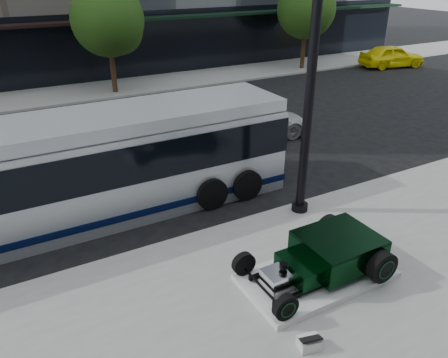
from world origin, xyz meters
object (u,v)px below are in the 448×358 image
hot_rod (330,253)px  white_sedan (251,121)px  transit_bus (78,170)px  yellow_taxi (392,56)px  lamppost (311,76)px

hot_rod → white_sedan: white_sedan is taller
transit_bus → white_sedan: 8.19m
white_sedan → yellow_taxi: 17.52m
hot_rod → white_sedan: bearing=69.1°
hot_rod → lamppost: bearing=65.0°
hot_rod → lamppost: lamppost is taller
transit_bus → yellow_taxi: (23.52, 10.27, -0.72)m
hot_rod → transit_bus: transit_bus is taller
lamppost → yellow_taxi: (18.06, 13.06, -3.21)m
lamppost → white_sedan: lamppost is taller
transit_bus → yellow_taxi: 25.68m
transit_bus → lamppost: bearing=-27.1°
transit_bus → white_sedan: (7.51, 3.16, -0.78)m
lamppost → white_sedan: size_ratio=1.72×
white_sedan → transit_bus: bearing=121.5°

